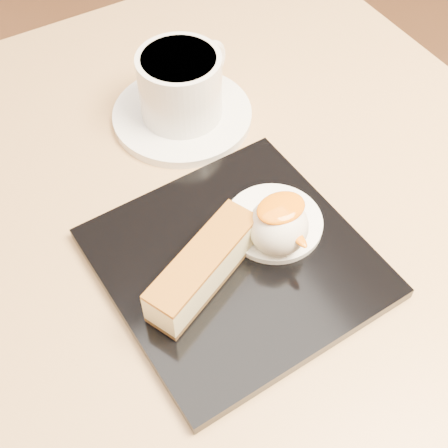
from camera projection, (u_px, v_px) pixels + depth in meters
table at (189, 339)px, 0.69m from camera, size 0.80×0.80×0.72m
dessert_plate at (235, 263)px, 0.55m from camera, size 0.23×0.23×0.01m
cheesecake at (203, 267)px, 0.52m from camera, size 0.12×0.08×0.04m
cream_smear at (274, 222)px, 0.57m from camera, size 0.09×0.09×0.01m
ice_cream_scoop at (278, 226)px, 0.54m from camera, size 0.05×0.05×0.05m
mango_sauce at (281, 208)px, 0.52m from camera, size 0.04×0.03×0.01m
mint_sprig at (233, 215)px, 0.57m from camera, size 0.03×0.02×0.00m
saucer at (182, 115)px, 0.67m from camera, size 0.15×0.15×0.01m
coffee_cup at (182, 84)px, 0.64m from camera, size 0.11×0.09×0.07m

